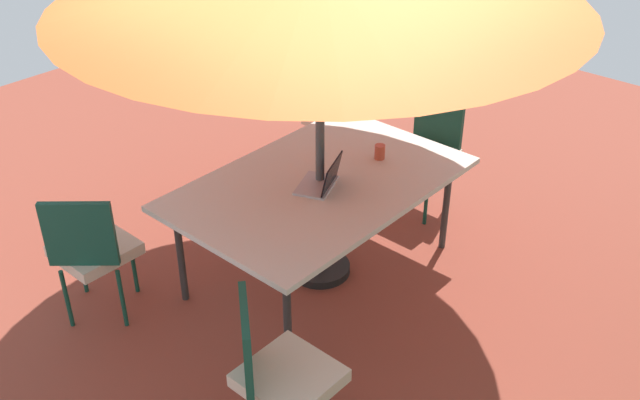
{
  "coord_description": "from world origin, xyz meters",
  "views": [
    {
      "loc": [
        3.24,
        2.86,
        3.29
      ],
      "look_at": [
        0.0,
        0.0,
        0.62
      ],
      "focal_mm": 41.28,
      "sensor_mm": 36.0,
      "label": 1
    }
  ],
  "objects_px": {
    "chair_southeast": "(91,247)",
    "cup": "(380,152)",
    "chair_southwest": "(345,113)",
    "chair_northeast": "(277,370)",
    "laptop": "(322,181)",
    "chair_west": "(427,146)",
    "dining_table": "(320,187)"
  },
  "relations": [
    {
      "from": "chair_southeast",
      "to": "chair_northeast",
      "type": "height_order",
      "value": "same"
    },
    {
      "from": "dining_table",
      "to": "laptop",
      "type": "xyz_separation_m",
      "value": [
        0.06,
        0.07,
        0.09
      ]
    },
    {
      "from": "chair_southeast",
      "to": "laptop",
      "type": "distance_m",
      "value": 1.56
    },
    {
      "from": "dining_table",
      "to": "laptop",
      "type": "relative_size",
      "value": 5.16
    },
    {
      "from": "dining_table",
      "to": "chair_west",
      "type": "relative_size",
      "value": 2.05
    },
    {
      "from": "chair_southeast",
      "to": "cup",
      "type": "relative_size",
      "value": 9.3
    },
    {
      "from": "chair_southeast",
      "to": "chair_southwest",
      "type": "bearing_deg",
      "value": -130.34
    },
    {
      "from": "chair_west",
      "to": "laptop",
      "type": "relative_size",
      "value": 2.51
    },
    {
      "from": "chair_northeast",
      "to": "laptop",
      "type": "relative_size",
      "value": 2.51
    },
    {
      "from": "chair_southeast",
      "to": "dining_table",
      "type": "bearing_deg",
      "value": -162.72
    },
    {
      "from": "chair_southwest",
      "to": "cup",
      "type": "distance_m",
      "value": 1.29
    },
    {
      "from": "dining_table",
      "to": "chair_northeast",
      "type": "distance_m",
      "value": 1.59
    },
    {
      "from": "chair_southeast",
      "to": "laptop",
      "type": "height_order",
      "value": "laptop"
    },
    {
      "from": "chair_southwest",
      "to": "chair_northeast",
      "type": "bearing_deg",
      "value": -6.63
    },
    {
      "from": "chair_southwest",
      "to": "chair_west",
      "type": "distance_m",
      "value": 0.9
    },
    {
      "from": "chair_southwest",
      "to": "laptop",
      "type": "height_order",
      "value": "laptop"
    },
    {
      "from": "chair_northeast",
      "to": "cup",
      "type": "height_order",
      "value": "chair_northeast"
    },
    {
      "from": "dining_table",
      "to": "chair_southwest",
      "type": "distance_m",
      "value": 1.59
    },
    {
      "from": "chair_southwest",
      "to": "laptop",
      "type": "xyz_separation_m",
      "value": [
        1.37,
        0.93,
        0.26
      ]
    },
    {
      "from": "dining_table",
      "to": "chair_northeast",
      "type": "relative_size",
      "value": 2.05
    },
    {
      "from": "chair_northeast",
      "to": "laptop",
      "type": "height_order",
      "value": "laptop"
    },
    {
      "from": "chair_southwest",
      "to": "cup",
      "type": "height_order",
      "value": "chair_southwest"
    },
    {
      "from": "chair_west",
      "to": "cup",
      "type": "bearing_deg",
      "value": -85.29
    },
    {
      "from": "dining_table",
      "to": "chair_southwest",
      "type": "bearing_deg",
      "value": -146.56
    },
    {
      "from": "chair_southeast",
      "to": "chair_northeast",
      "type": "relative_size",
      "value": 1.0
    },
    {
      "from": "chair_west",
      "to": "cup",
      "type": "height_order",
      "value": "chair_west"
    },
    {
      "from": "chair_west",
      "to": "laptop",
      "type": "height_order",
      "value": "laptop"
    },
    {
      "from": "chair_southeast",
      "to": "cup",
      "type": "bearing_deg",
      "value": -157.89
    },
    {
      "from": "chair_southeast",
      "to": "chair_west",
      "type": "relative_size",
      "value": 1.0
    },
    {
      "from": "chair_southwest",
      "to": "cup",
      "type": "relative_size",
      "value": 9.3
    },
    {
      "from": "chair_southeast",
      "to": "cup",
      "type": "xyz_separation_m",
      "value": [
        -1.85,
        0.9,
        0.27
      ]
    },
    {
      "from": "chair_southeast",
      "to": "cup",
      "type": "height_order",
      "value": "chair_southeast"
    }
  ]
}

